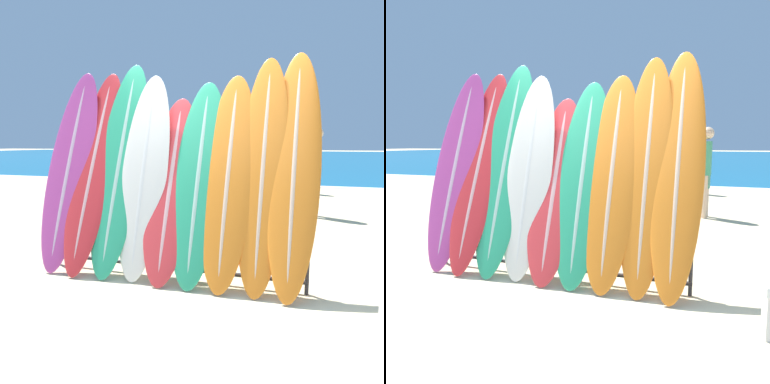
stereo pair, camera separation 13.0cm
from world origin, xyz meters
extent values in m
plane|color=beige|center=(0.00, 0.00, 0.00)|extent=(160.00, 160.00, 0.00)
cube|color=#146693|center=(0.00, 39.68, 0.00)|extent=(120.00, 60.00, 0.00)
cube|color=white|center=(0.00, 9.98, 0.01)|extent=(120.00, 0.60, 0.01)
cylinder|color=#28282D|center=(-1.83, 0.26, 0.42)|extent=(0.04, 0.04, 0.84)
cylinder|color=#28282D|center=(1.10, 0.26, 0.42)|extent=(0.04, 0.04, 0.84)
cylinder|color=#28282D|center=(-0.37, 0.26, 0.82)|extent=(2.97, 0.04, 0.04)
cylinder|color=#28282D|center=(-0.37, 0.26, 0.12)|extent=(2.97, 0.04, 0.04)
ellipsoid|color=#B23D8E|center=(-1.69, 0.37, 1.19)|extent=(0.59, 0.96, 2.39)
ellipsoid|color=#CAA1BE|center=(-1.69, 0.37, 1.19)|extent=(0.11, 0.94, 2.30)
ellipsoid|color=red|center=(-1.37, 0.38, 1.19)|extent=(0.55, 1.09, 2.38)
ellipsoid|color=#D19A9C|center=(-1.37, 0.38, 1.19)|extent=(0.10, 1.06, 2.29)
ellipsoid|color=#289E70|center=(-1.02, 0.39, 1.23)|extent=(0.58, 1.01, 2.45)
ellipsoid|color=#9AC3B3|center=(-1.02, 0.39, 1.23)|extent=(0.10, 0.98, 2.36)
ellipsoid|color=silver|center=(-0.69, 0.33, 1.14)|extent=(0.56, 0.78, 2.28)
ellipsoid|color=silver|center=(-0.69, 0.33, 1.14)|extent=(0.10, 0.76, 2.19)
ellipsoid|color=red|center=(-0.36, 0.31, 1.00)|extent=(0.56, 0.84, 2.01)
ellipsoid|color=#D59E9F|center=(-0.36, 0.31, 1.00)|extent=(0.10, 0.82, 1.93)
ellipsoid|color=#289E70|center=(-0.05, 0.33, 1.09)|extent=(0.55, 0.87, 2.18)
ellipsoid|color=#9AC3B3|center=(-0.05, 0.33, 1.09)|extent=(0.10, 0.84, 2.10)
ellipsoid|color=orange|center=(0.28, 0.33, 1.12)|extent=(0.54, 0.90, 2.24)
ellipsoid|color=beige|center=(0.28, 0.33, 1.12)|extent=(0.10, 0.88, 2.15)
ellipsoid|color=orange|center=(0.63, 0.37, 1.20)|extent=(0.50, 0.91, 2.41)
ellipsoid|color=beige|center=(0.63, 0.37, 1.20)|extent=(0.09, 0.88, 2.32)
ellipsoid|color=orange|center=(0.93, 0.38, 1.23)|extent=(0.51, 1.03, 2.46)
ellipsoid|color=beige|center=(0.93, 0.38, 1.23)|extent=(0.09, 1.00, 2.37)
cylinder|color=beige|center=(0.66, 8.07, 0.40)|extent=(0.11, 0.11, 0.81)
cylinder|color=beige|center=(0.79, 8.19, 0.40)|extent=(0.11, 0.11, 0.81)
cube|color=#CC4C3D|center=(0.72, 8.13, 0.69)|extent=(0.27, 0.26, 0.24)
cube|color=#2D333D|center=(0.72, 8.13, 1.13)|extent=(0.29, 0.28, 0.63)
sphere|color=beige|center=(0.72, 8.13, 1.59)|extent=(0.23, 0.23, 0.23)
cylinder|color=tan|center=(-2.57, 8.27, 0.41)|extent=(0.12, 0.12, 0.83)
cylinder|color=tan|center=(-2.68, 8.41, 0.41)|extent=(0.12, 0.12, 0.83)
cube|color=#CC4C3D|center=(-2.63, 8.34, 0.70)|extent=(0.26, 0.27, 0.25)
cube|color=gold|center=(-2.63, 8.34, 1.15)|extent=(0.28, 0.30, 0.65)
sphere|color=tan|center=(-2.63, 8.34, 1.63)|extent=(0.23, 0.23, 0.23)
cylinder|color=beige|center=(1.11, 4.54, 0.43)|extent=(0.12, 0.12, 0.85)
cylinder|color=beige|center=(1.10, 4.35, 0.43)|extent=(0.12, 0.12, 0.85)
cube|color=#478466|center=(1.11, 4.44, 0.73)|extent=(0.17, 0.25, 0.26)
cube|color=#42996B|center=(1.11, 4.44, 1.19)|extent=(0.19, 0.27, 0.67)
sphere|color=beige|center=(1.11, 4.44, 1.68)|extent=(0.24, 0.24, 0.24)
camera|label=1|loc=(1.15, -3.44, 1.48)|focal=35.00mm
camera|label=2|loc=(1.28, -3.40, 1.48)|focal=35.00mm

